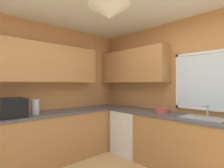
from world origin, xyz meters
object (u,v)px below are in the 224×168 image
at_px(microwave, 12,107).
at_px(kettle, 35,107).
at_px(dishwasher, 131,132).
at_px(bowl, 162,110).
at_px(sink_assembly, 204,118).

bearing_deg(microwave, kettle, 86.71).
xyz_separation_m(dishwasher, microwave, (-0.66, -2.04, 0.62)).
xyz_separation_m(dishwasher, bowl, (0.71, 0.03, 0.52)).
xyz_separation_m(kettle, bowl, (1.35, 1.72, -0.08)).
distance_m(microwave, bowl, 2.48).
distance_m(microwave, kettle, 0.35).
height_order(dishwasher, sink_assembly, sink_assembly).
bearing_deg(dishwasher, sink_assembly, 1.49).
xyz_separation_m(kettle, sink_assembly, (2.05, 1.72, -0.12)).
distance_m(dishwasher, sink_assembly, 1.49).
distance_m(microwave, sink_assembly, 2.93).
bearing_deg(kettle, dishwasher, 69.24).
bearing_deg(microwave, sink_assembly, 45.03).
relative_size(sink_assembly, bowl, 2.44).
relative_size(dishwasher, microwave, 1.79).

